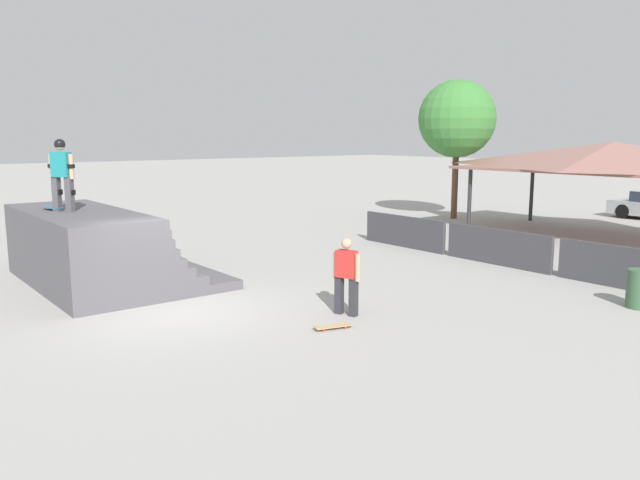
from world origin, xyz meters
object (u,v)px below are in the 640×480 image
Objects in this scene: skateboard_on_ground at (332,326)px; skater_on_deck at (62,170)px; skateboard_on_deck at (53,208)px; tree_beside_pavilion at (457,119)px; trash_bin at (639,289)px; bystander_walking at (346,273)px.

skater_on_deck is at bearing -51.55° from skateboard_on_ground.
tree_beside_pavilion is at bearing 83.80° from skateboard_on_deck.
trash_bin is (2.93, 6.26, 0.37)m from skateboard_on_ground.
bystander_walking is 16.92m from tree_beside_pavilion.
skateboard_on_deck is at bearing -83.10° from tree_beside_pavilion.
bystander_walking is at bearing 17.58° from skateboard_on_deck.
skateboard_on_ground is (6.84, 2.93, -2.83)m from skater_on_deck.
bystander_walking is 1.92× the size of trash_bin.
skater_on_deck is 7.97m from skateboard_on_ground.
bystander_walking is at bearing -4.32° from skater_on_deck.
trash_bin is at bearing -34.83° from tree_beside_pavilion.
skateboard_on_ground is 18.14m from tree_beside_pavilion.
bystander_walking is (6.67, 3.96, -1.03)m from skateboard_on_deck.
trash_bin is (12.36, -8.60, -4.03)m from tree_beside_pavilion.
trash_bin is at bearing -140.59° from bystander_walking.
skateboard_on_ground is at bearing 9.91° from skateboard_on_deck.
bystander_walking is 1.35m from skateboard_on_ground.
skateboard_on_deck is 1.00× the size of skateboard_on_ground.
skateboard_on_deck reaches higher than bystander_walking.
tree_beside_pavilion is at bearing -75.09° from bystander_walking.
skateboard_on_deck is 0.93× the size of trash_bin.
tree_beside_pavilion reaches higher than skater_on_deck.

